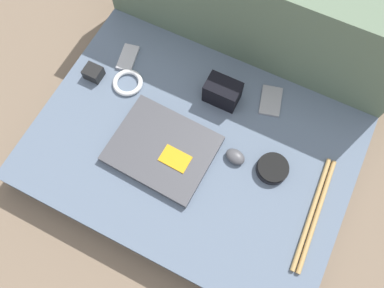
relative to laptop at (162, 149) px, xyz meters
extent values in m
plane|color=#7A6651|center=(0.08, 0.05, -0.12)|extent=(8.00, 8.00, 0.00)
cube|color=slate|center=(0.08, 0.05, -0.07)|extent=(1.01, 0.72, 0.11)
cube|color=#60755B|center=(0.08, 0.52, 0.10)|extent=(1.01, 0.20, 0.45)
cube|color=#47474C|center=(0.00, 0.00, 0.00)|extent=(0.32, 0.27, 0.03)
cube|color=orange|center=(0.05, -0.01, 0.01)|extent=(0.09, 0.06, 0.00)
ellipsoid|color=#4C4C51|center=(0.21, 0.08, 0.00)|extent=(0.07, 0.06, 0.03)
cylinder|color=black|center=(0.33, 0.09, 0.00)|extent=(0.10, 0.10, 0.02)
cylinder|color=black|center=(0.33, 0.09, 0.01)|extent=(0.10, 0.10, 0.01)
cube|color=#B7B7BC|center=(-0.27, 0.25, -0.01)|extent=(0.07, 0.11, 0.01)
cube|color=#99999E|center=(0.24, 0.31, -0.01)|extent=(0.09, 0.12, 0.01)
cube|color=black|center=(0.09, 0.25, 0.03)|extent=(0.11, 0.07, 0.09)
cube|color=black|center=(-0.34, 0.14, 0.01)|extent=(0.06, 0.05, 0.04)
torus|color=white|center=(-0.22, 0.16, 0.00)|extent=(0.10, 0.10, 0.02)
cylinder|color=tan|center=(0.49, 0.02, -0.01)|extent=(0.03, 0.36, 0.01)
cylinder|color=tan|center=(0.50, 0.02, -0.01)|extent=(0.03, 0.36, 0.01)
camera|label=1|loc=(0.27, -0.33, 1.10)|focal=35.00mm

